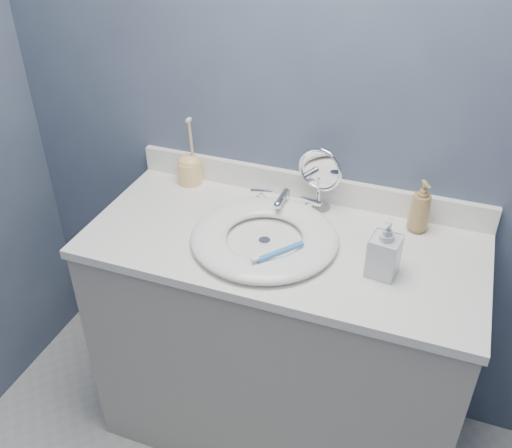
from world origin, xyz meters
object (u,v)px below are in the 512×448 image
at_px(makeup_mirror, 320,177).
at_px(toothbrush_holder, 190,168).
at_px(soap_bottle_amber, 421,206).
at_px(soap_bottle_clear, 385,247).

height_order(makeup_mirror, toothbrush_holder, toothbrush_holder).
bearing_deg(toothbrush_holder, soap_bottle_amber, -1.55).
relative_size(soap_bottle_clear, toothbrush_holder, 0.73).
bearing_deg(soap_bottle_amber, toothbrush_holder, 147.10).
relative_size(makeup_mirror, soap_bottle_amber, 1.30).
height_order(soap_bottle_amber, soap_bottle_clear, soap_bottle_clear).
bearing_deg(soap_bottle_clear, soap_bottle_amber, 83.35).
distance_m(soap_bottle_amber, toothbrush_holder, 0.80).
distance_m(makeup_mirror, soap_bottle_amber, 0.33).
bearing_deg(toothbrush_holder, makeup_mirror, -1.65).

